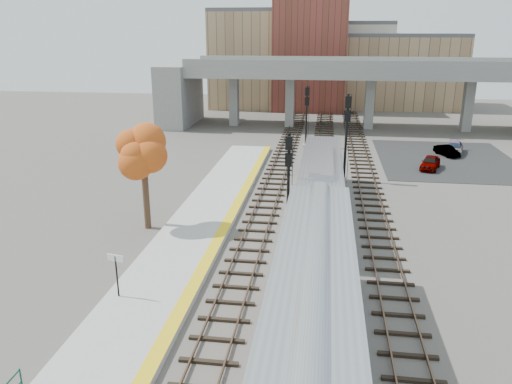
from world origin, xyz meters
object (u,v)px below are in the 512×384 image
(coach, at_px, (309,384))
(car_c, at_px, (454,148))
(car_b, at_px, (447,151))
(car_a, at_px, (430,163))
(tree, at_px, (143,154))
(signal_mast_mid, at_px, (346,137))
(signal_mast_far, at_px, (306,117))
(signal_mast_near, at_px, (288,186))
(locomotive, at_px, (321,184))

(coach, distance_m, car_c, 46.19)
(car_b, distance_m, car_c, 1.60)
(car_a, bearing_deg, tree, -120.48)
(coach, bearing_deg, signal_mast_mid, 86.37)
(signal_mast_far, xyz_separation_m, car_c, (16.46, -1.24, -2.83))
(signal_mast_mid, relative_size, tree, 1.10)
(tree, bearing_deg, signal_mast_far, 70.32)
(car_a, bearing_deg, signal_mast_near, -104.88)
(tree, bearing_deg, signal_mast_near, 1.59)
(coach, distance_m, car_a, 38.23)
(signal_mast_near, bearing_deg, car_a, 55.48)
(locomotive, bearing_deg, signal_mast_far, 95.34)
(car_b, bearing_deg, car_c, 27.47)
(car_a, xyz_separation_m, car_c, (3.84, 7.16, -0.01))
(coach, distance_m, signal_mast_far, 45.14)
(locomotive, xyz_separation_m, car_c, (14.36, 21.24, -1.59))
(signal_mast_near, xyz_separation_m, tree, (-9.66, -0.27, 1.92))
(coach, xyz_separation_m, signal_mast_mid, (2.00, 31.48, 1.23))
(signal_mast_far, height_order, car_c, signal_mast_far)
(coach, xyz_separation_m, tree, (-11.76, 18.08, 2.49))
(locomotive, height_order, tree, tree)
(locomotive, distance_m, signal_mast_mid, 9.27)
(signal_mast_near, height_order, signal_mast_far, signal_mast_far)
(locomotive, relative_size, car_b, 5.61)
(locomotive, xyz_separation_m, car_b, (13.34, 20.00, -1.68))
(locomotive, distance_m, car_a, 17.65)
(coach, bearing_deg, car_c, 71.87)
(signal_mast_mid, relative_size, car_a, 2.03)
(coach, bearing_deg, locomotive, 90.00)
(car_c, bearing_deg, signal_mast_far, -167.88)
(signal_mast_near, relative_size, tree, 0.96)
(tree, relative_size, car_b, 2.10)
(locomotive, height_order, car_c, locomotive)
(tree, relative_size, car_c, 1.61)
(tree, xyz_separation_m, car_c, (26.12, 25.77, -4.61))
(car_a, relative_size, car_b, 1.14)
(signal_mast_far, distance_m, tree, 28.75)
(coach, xyz_separation_m, signal_mast_far, (-2.10, 45.09, 0.71))
(signal_mast_near, relative_size, signal_mast_far, 0.97)
(locomotive, xyz_separation_m, signal_mast_far, (-2.10, 22.48, 1.23))
(car_b, bearing_deg, car_a, -138.68)
(locomotive, xyz_separation_m, signal_mast_near, (-2.10, -4.26, 1.09))
(signal_mast_mid, distance_m, car_b, 16.26)
(signal_mast_far, bearing_deg, tree, -109.68)
(locomotive, distance_m, coach, 22.61)
(locomotive, bearing_deg, car_c, 55.94)
(signal_mast_far, xyz_separation_m, tree, (-9.66, -27.01, 1.78))
(coach, xyz_separation_m, car_c, (14.36, 43.85, -2.11))
(locomotive, height_order, signal_mast_far, signal_mast_far)
(coach, bearing_deg, car_b, 72.61)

